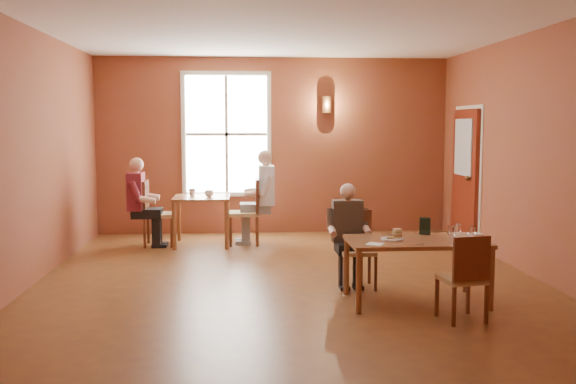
{
  "coord_description": "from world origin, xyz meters",
  "views": [
    {
      "loc": [
        -0.58,
        -7.5,
        1.86
      ],
      "look_at": [
        0.0,
        0.2,
        1.05
      ],
      "focal_mm": 40.0,
      "sensor_mm": 36.0,
      "label": 1
    }
  ],
  "objects": [
    {
      "name": "ground",
      "position": [
        0.0,
        0.0,
        0.0
      ],
      "size": [
        6.0,
        7.0,
        0.01
      ],
      "primitive_type": "cube",
      "color": "brown",
      "rests_on": "ground"
    },
    {
      "name": "wall_back",
      "position": [
        0.0,
        3.5,
        1.5
      ],
      "size": [
        6.0,
        0.04,
        3.0
      ],
      "primitive_type": "cube",
      "color": "brown",
      "rests_on": "ground"
    },
    {
      "name": "wall_front",
      "position": [
        0.0,
        -3.5,
        1.5
      ],
      "size": [
        6.0,
        0.04,
        3.0
      ],
      "primitive_type": "cube",
      "color": "brown",
      "rests_on": "ground"
    },
    {
      "name": "wall_left",
      "position": [
        -3.0,
        0.0,
        1.5
      ],
      "size": [
        0.04,
        7.0,
        3.0
      ],
      "primitive_type": "cube",
      "color": "brown",
      "rests_on": "ground"
    },
    {
      "name": "wall_right",
      "position": [
        3.0,
        0.0,
        1.5
      ],
      "size": [
        0.04,
        7.0,
        3.0
      ],
      "primitive_type": "cube",
      "color": "brown",
      "rests_on": "ground"
    },
    {
      "name": "ceiling",
      "position": [
        0.0,
        0.0,
        3.0
      ],
      "size": [
        6.0,
        7.0,
        0.04
      ],
      "primitive_type": "cube",
      "color": "white",
      "rests_on": "wall_back"
    },
    {
      "name": "window",
      "position": [
        -0.8,
        3.45,
        1.7
      ],
      "size": [
        1.36,
        0.1,
        1.96
      ],
      "primitive_type": "cube",
      "color": "white",
      "rests_on": "wall_back"
    },
    {
      "name": "door",
      "position": [
        2.94,
        2.3,
        1.05
      ],
      "size": [
        0.12,
        1.04,
        2.1
      ],
      "primitive_type": "cube",
      "color": "maroon",
      "rests_on": "ground"
    },
    {
      "name": "wall_sconce",
      "position": [
        0.9,
        3.4,
        2.2
      ],
      "size": [
        0.16,
        0.16,
        0.28
      ],
      "primitive_type": "cylinder",
      "color": "brown",
      "rests_on": "wall_back"
    },
    {
      "name": "main_table",
      "position": [
        1.25,
        -1.02,
        0.33
      ],
      "size": [
        1.42,
        0.8,
        0.67
      ],
      "primitive_type": null,
      "color": "brown",
      "rests_on": "ground"
    },
    {
      "name": "chair_diner_main",
      "position": [
        0.75,
        -0.37,
        0.44
      ],
      "size": [
        0.39,
        0.39,
        0.88
      ],
      "primitive_type": null,
      "rotation": [
        0.0,
        0.0,
        3.14
      ],
      "color": "#5D3019",
      "rests_on": "ground"
    },
    {
      "name": "diner_main",
      "position": [
        0.75,
        -0.4,
        0.57
      ],
      "size": [
        0.46,
        0.46,
        1.14
      ],
      "primitive_type": null,
      "rotation": [
        0.0,
        0.0,
        3.14
      ],
      "color": "black",
      "rests_on": "ground"
    },
    {
      "name": "chair_empty",
      "position": [
        1.52,
        -1.67,
        0.42
      ],
      "size": [
        0.43,
        0.43,
        0.84
      ],
      "primitive_type": null,
      "rotation": [
        0.0,
        0.0,
        0.17
      ],
      "color": "#51311C",
      "rests_on": "ground"
    },
    {
      "name": "plate_food",
      "position": [
        0.99,
        -1.01,
        0.68
      ],
      "size": [
        0.29,
        0.29,
        0.03
      ],
      "primitive_type": "cylinder",
      "rotation": [
        0.0,
        0.0,
        -0.23
      ],
      "color": "white",
      "rests_on": "main_table"
    },
    {
      "name": "sandwich",
      "position": [
        1.06,
        -0.96,
        0.71
      ],
      "size": [
        0.09,
        0.09,
        0.09
      ],
      "primitive_type": "cube",
      "rotation": [
        0.0,
        0.0,
        0.22
      ],
      "color": "tan",
      "rests_on": "main_table"
    },
    {
      "name": "goblet_a",
      "position": [
        1.72,
        -0.95,
        0.75
      ],
      "size": [
        0.07,
        0.07,
        0.16
      ],
      "primitive_type": null,
      "rotation": [
        0.0,
        0.0,
        -0.16
      ],
      "color": "white",
      "rests_on": "main_table"
    },
    {
      "name": "goblet_b",
      "position": [
        1.82,
        -1.1,
        0.75
      ],
      "size": [
        0.07,
        0.07,
        0.16
      ],
      "primitive_type": null,
      "rotation": [
        0.0,
        0.0,
        0.11
      ],
      "color": "white",
      "rests_on": "main_table"
    },
    {
      "name": "goblet_c",
      "position": [
        1.56,
        -1.22,
        0.76
      ],
      "size": [
        0.09,
        0.09,
        0.18
      ],
      "primitive_type": null,
      "rotation": [
        0.0,
        0.0,
        -0.41
      ],
      "color": "white",
      "rests_on": "main_table"
    },
    {
      "name": "menu_stand",
      "position": [
        1.42,
        -0.74,
        0.76
      ],
      "size": [
        0.13,
        0.09,
        0.19
      ],
      "primitive_type": "cube",
      "rotation": [
        0.0,
        0.0,
        -0.34
      ],
      "color": "black",
      "rests_on": "main_table"
    },
    {
      "name": "knife",
      "position": [
        1.19,
        -1.31,
        0.67
      ],
      "size": [
        0.16,
        0.07,
        0.0
      ],
      "primitive_type": "cube",
      "rotation": [
        0.0,
        0.0,
        0.38
      ],
      "color": "silver",
      "rests_on": "main_table"
    },
    {
      "name": "napkin",
      "position": [
        0.77,
        -1.25,
        0.67
      ],
      "size": [
        0.22,
        0.22,
        0.01
      ],
      "primitive_type": "cube",
      "rotation": [
        0.0,
        0.0,
        -0.53
      ],
      "color": "white",
      "rests_on": "main_table"
    },
    {
      "name": "side_plate",
      "position": [
        1.97,
        -0.76,
        0.67
      ],
      "size": [
        0.21,
        0.21,
        0.01
      ],
      "primitive_type": "cylinder",
      "rotation": [
        0.0,
        0.0,
        0.34
      ],
      "color": "silver",
      "rests_on": "main_table"
    },
    {
      "name": "sunglasses",
      "position": [
        1.79,
        -1.29,
        0.68
      ],
      "size": [
        0.12,
        0.11,
        0.01
      ],
      "primitive_type": "cube",
      "rotation": [
        0.0,
        0.0,
        0.73
      ],
      "color": "black",
      "rests_on": "main_table"
    },
    {
      "name": "second_table",
      "position": [
        -1.17,
        2.42,
        0.38
      ],
      "size": [
        0.86,
        0.86,
        0.76
      ],
      "primitive_type": null,
      "color": "brown",
      "rests_on": "ground"
    },
    {
      "name": "chair_diner_white",
      "position": [
        -0.52,
        2.42,
        0.51
      ],
      "size": [
        0.45,
        0.45,
        1.02
      ],
      "primitive_type": null,
      "rotation": [
        0.0,
        0.0,
        1.57
      ],
      "color": "#472211",
      "rests_on": "ground"
    },
    {
      "name": "diner_white",
      "position": [
        -0.49,
        2.42,
        0.71
      ],
      "size": [
        0.57,
        0.57,
        1.42
      ],
      "primitive_type": null,
      "rotation": [
        0.0,
        0.0,
        1.57
      ],
      "color": "silver",
      "rests_on": "ground"
    },
    {
      "name": "chair_diner_maroon",
      "position": [
        -1.82,
        2.42,
        0.5
      ],
      "size": [
        0.45,
        0.45,
        1.01
      ],
      "primitive_type": null,
      "rotation": [
        0.0,
        0.0,
        -1.57
      ],
      "color": "brown",
      "rests_on": "ground"
    },
    {
      "name": "diner_maroon",
      "position": [
        -1.85,
        2.42,
        0.66
      ],
      "size": [
        0.53,
        0.53,
        1.32
      ],
      "primitive_type": null,
      "rotation": [
        0.0,
        0.0,
        -1.57
      ],
      "color": "maroon",
      "rests_on": "ground"
    },
    {
      "name": "cup_a",
      "position": [
        -1.05,
        2.33,
        0.81
      ],
      "size": [
        0.14,
        0.14,
        0.1
      ],
      "primitive_type": "imported",
      "rotation": [
        0.0,
        0.0,
        -0.05
      ],
      "color": "white",
      "rests_on": "second_table"
    },
    {
      "name": "cup_b",
      "position": [
        -1.33,
        2.57,
        0.81
      ],
      "size": [
        0.13,
        0.13,
        0.1
      ],
      "primitive_type": "imported",
      "rotation": [
        0.0,
        0.0,
        -0.2
      ],
      "color": "silver",
      "rests_on": "second_table"
    }
  ]
}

